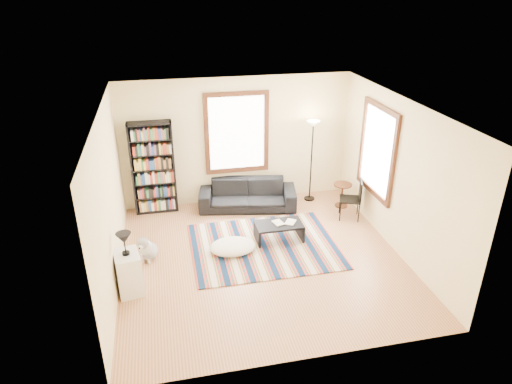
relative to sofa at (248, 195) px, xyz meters
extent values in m
cube|color=tan|center=(-0.14, -2.05, -0.36)|extent=(5.00, 5.00, 0.10)
cube|color=white|center=(-0.14, -2.05, 2.54)|extent=(5.00, 5.00, 0.10)
cube|color=#FCE9A9|center=(-0.14, 0.50, 1.09)|extent=(5.00, 0.10, 2.80)
cube|color=#FCE9A9|center=(-0.14, -4.60, 1.09)|extent=(5.00, 0.10, 2.80)
cube|color=#FCE9A9|center=(-2.69, -2.05, 1.09)|extent=(0.10, 5.00, 2.80)
cube|color=#FCE9A9|center=(2.41, -2.05, 1.09)|extent=(0.10, 5.00, 2.80)
cube|color=white|center=(-0.14, 0.42, 1.29)|extent=(1.20, 0.06, 1.60)
cube|color=white|center=(2.33, -1.25, 1.29)|extent=(0.06, 1.20, 1.60)
cube|color=#0C2240|center=(-0.02, -1.66, -0.30)|extent=(2.73, 2.19, 0.02)
imported|color=black|center=(0.00, 0.00, 0.00)|extent=(2.22, 1.20, 0.61)
cube|color=black|center=(-1.97, 0.27, 0.69)|extent=(0.90, 0.30, 2.00)
cube|color=black|center=(0.32, -1.51, -0.13)|extent=(1.01, 0.77, 0.36)
imported|color=beige|center=(0.22, -1.51, 0.06)|extent=(0.27, 0.23, 0.02)
imported|color=beige|center=(0.47, -1.46, 0.06)|extent=(0.28, 0.30, 0.02)
ellipsoid|color=white|center=(-0.62, -1.73, -0.20)|extent=(0.98, 0.81, 0.22)
cylinder|color=#492312|center=(2.06, -0.39, -0.04)|extent=(0.41, 0.41, 0.54)
cube|color=black|center=(2.01, -0.93, 0.12)|extent=(0.53, 0.52, 0.86)
cube|color=white|center=(-2.44, -2.53, 0.04)|extent=(0.47, 0.56, 0.70)
camera|label=1|loc=(-1.73, -8.88, 4.33)|focal=32.00mm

